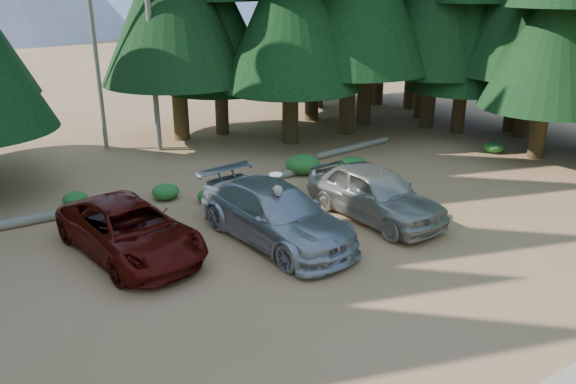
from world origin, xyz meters
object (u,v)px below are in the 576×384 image
at_px(frisbee_player, 277,212).
at_px(log_mid, 286,174).
at_px(silver_minivan_center, 275,214).
at_px(silver_minivan_right, 375,193).
at_px(log_left, 39,218).
at_px(log_right, 353,148).
at_px(red_pickup, 130,230).

height_order(frisbee_player, log_mid, frisbee_player).
relative_size(silver_minivan_center, frisbee_player, 2.90).
bearing_deg(silver_minivan_right, log_left, 146.19).
bearing_deg(log_right, frisbee_player, -148.02).
bearing_deg(log_mid, log_right, 13.20).
xyz_separation_m(silver_minivan_center, frisbee_player, (-0.14, -0.33, 0.21)).
height_order(silver_minivan_right, log_left, silver_minivan_right).
relative_size(silver_minivan_right, log_mid, 1.48).
xyz_separation_m(red_pickup, frisbee_player, (3.76, -1.71, 0.30)).
height_order(red_pickup, silver_minivan_right, silver_minivan_right).
distance_m(red_pickup, silver_minivan_center, 4.14).
distance_m(frisbee_player, log_left, 7.83).
xyz_separation_m(frisbee_player, log_right, (8.06, 6.43, -0.89)).
xyz_separation_m(red_pickup, silver_minivan_right, (7.47, -1.69, 0.13)).
xyz_separation_m(frisbee_player, log_mid, (3.46, 4.92, -0.90)).
bearing_deg(red_pickup, log_left, 106.31).
height_order(silver_minivan_center, silver_minivan_right, silver_minivan_right).
relative_size(red_pickup, frisbee_player, 2.68).
height_order(frisbee_player, log_left, frisbee_player).
distance_m(red_pickup, log_mid, 7.92).
xyz_separation_m(log_left, log_mid, (9.00, -0.54, -0.02)).
distance_m(frisbee_player, log_right, 10.35).
distance_m(red_pickup, frisbee_player, 4.14).
xyz_separation_m(silver_minivan_right, log_left, (-9.25, 5.44, -0.70)).
relative_size(red_pickup, silver_minivan_center, 0.93).
distance_m(red_pickup, log_right, 12.74).
height_order(red_pickup, silver_minivan_center, silver_minivan_center).
distance_m(silver_minivan_right, log_right, 7.78).
xyz_separation_m(silver_minivan_right, log_mid, (-0.25, 4.90, -0.72)).
relative_size(red_pickup, log_mid, 1.55).
distance_m(silver_minivan_right, frisbee_player, 3.71).
relative_size(frisbee_player, log_left, 0.44).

